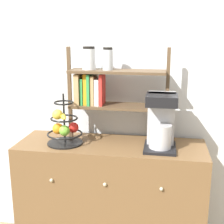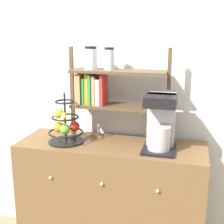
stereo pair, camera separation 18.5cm
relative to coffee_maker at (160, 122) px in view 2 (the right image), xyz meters
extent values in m
cube|color=silver|center=(-0.34, 0.27, 0.24)|extent=(7.00, 0.05, 2.60)
cube|color=brown|center=(-0.34, 0.01, -0.62)|extent=(1.30, 0.43, 0.88)
sphere|color=#B2AD8C|center=(-0.69, -0.21, -0.38)|extent=(0.02, 0.02, 0.02)
sphere|color=#B2AD8C|center=(-0.34, -0.21, -0.38)|extent=(0.02, 0.02, 0.02)
sphere|color=#B2AD8C|center=(0.02, -0.21, -0.38)|extent=(0.02, 0.02, 0.02)
cube|color=black|center=(0.00, -0.02, -0.17)|extent=(0.21, 0.25, 0.02)
cube|color=#B7B7BC|center=(0.00, 0.04, 0.01)|extent=(0.18, 0.10, 0.35)
cylinder|color=#B7B7BC|center=(0.00, -0.05, -0.09)|extent=(0.14, 0.14, 0.15)
cube|color=black|center=(0.00, -0.04, 0.15)|extent=(0.20, 0.20, 0.07)
cylinder|color=black|center=(-0.65, -0.03, -0.18)|extent=(0.24, 0.24, 0.01)
cylinder|color=black|center=(-0.65, -0.03, 0.00)|extent=(0.01, 0.01, 0.34)
torus|color=black|center=(-0.65, -0.03, -0.11)|extent=(0.24, 0.24, 0.01)
torus|color=black|center=(-0.65, -0.03, 0.00)|extent=(0.19, 0.19, 0.01)
torus|color=black|center=(-0.65, -0.03, 0.11)|extent=(0.13, 0.13, 0.01)
sphere|color=red|center=(-0.60, 0.00, -0.08)|extent=(0.07, 0.07, 0.07)
sphere|color=#6BAD33|center=(-0.64, -0.07, -0.08)|extent=(0.07, 0.07, 0.07)
sphere|color=orange|center=(-0.69, -0.04, -0.07)|extent=(0.08, 0.08, 0.08)
ellipsoid|color=yellow|center=(-0.65, -0.05, 0.02)|extent=(0.10, 0.15, 0.04)
sphere|color=gold|center=(-0.68, -0.07, 0.03)|extent=(0.07, 0.07, 0.07)
cube|color=brown|center=(-0.65, 0.10, 0.14)|extent=(0.02, 0.02, 0.65)
cube|color=brown|center=(0.03, 0.10, 0.14)|extent=(0.02, 0.02, 0.65)
cube|color=brown|center=(-0.31, 0.10, 0.06)|extent=(0.66, 0.20, 0.02)
cube|color=brown|center=(-0.31, 0.10, 0.31)|extent=(0.66, 0.20, 0.02)
cube|color=tan|center=(-0.58, 0.10, 0.18)|extent=(0.03, 0.16, 0.21)
cube|color=#2D8C47|center=(-0.55, 0.10, 0.17)|extent=(0.02, 0.13, 0.18)
cube|color=orange|center=(-0.52, 0.10, 0.18)|extent=(0.03, 0.12, 0.21)
cube|color=#2D8C47|center=(-0.50, 0.10, 0.18)|extent=(0.02, 0.16, 0.21)
cube|color=tan|center=(-0.47, 0.10, 0.18)|extent=(0.03, 0.14, 0.20)
cube|color=white|center=(-0.44, 0.10, 0.16)|extent=(0.03, 0.14, 0.18)
cube|color=red|center=(-0.41, 0.10, 0.18)|extent=(0.02, 0.14, 0.21)
cylinder|color=silver|center=(-0.50, 0.10, 0.39)|extent=(0.09, 0.09, 0.14)
cylinder|color=black|center=(-0.50, 0.10, 0.46)|extent=(0.08, 0.08, 0.02)
cylinder|color=silver|center=(-0.37, 0.10, 0.38)|extent=(0.07, 0.07, 0.14)
cylinder|color=black|center=(-0.37, 0.10, 0.46)|extent=(0.06, 0.06, 0.02)
camera|label=1|loc=(0.01, -1.99, 0.56)|focal=50.00mm
camera|label=2|loc=(0.19, -1.95, 0.56)|focal=50.00mm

